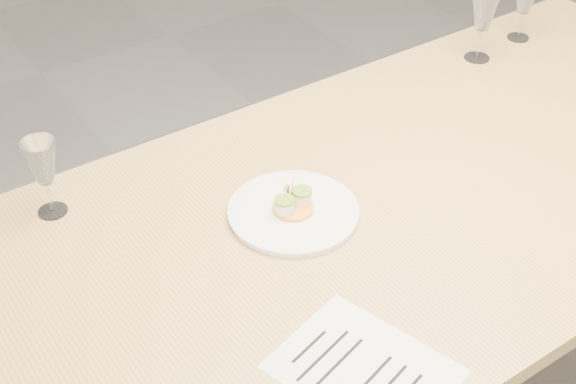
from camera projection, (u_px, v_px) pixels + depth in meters
dining_table at (369, 230)px, 1.78m from camera, size 2.40×1.00×0.75m
dinner_plate at (294, 211)px, 1.71m from camera, size 0.28×0.28×0.07m
recipe_sheet at (364, 370)px, 1.38m from camera, size 0.30×0.34×0.00m
wine_glass_1 at (42, 164)px, 1.65m from camera, size 0.07×0.07×0.18m
wine_glass_2 at (484, 11)px, 2.18m from camera, size 0.08×0.08×0.20m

